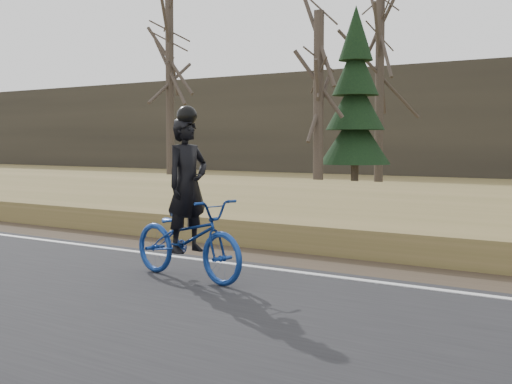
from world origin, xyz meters
The scene contains 12 objects.
ground centered at (0.00, 0.00, 0.00)m, with size 120.00×120.00×0.00m, color olive.
road centered at (0.00, -2.50, 0.03)m, with size 120.00×6.00×0.06m, color black.
edge_line centered at (0.00, 0.20, 0.07)m, with size 120.00×0.12×0.01m, color silver.
shoulder centered at (0.00, 1.20, 0.02)m, with size 120.00×1.60×0.04m, color #473A2B.
embankment centered at (0.00, 4.20, 0.22)m, with size 120.00×5.00×0.44m, color olive.
ballast centered at (0.00, 8.00, 0.23)m, with size 120.00×3.00×0.45m, color slate.
railroad centered at (0.00, 8.00, 0.53)m, with size 120.00×2.40×0.29m.
cyclist centered at (1.47, -1.01, 0.76)m, with size 2.07×0.96×2.23m.
bare_tree_far_left centered at (-13.52, 14.95, 4.16)m, with size 0.36×0.36×8.32m, color #493E35.
bare_tree_left centered at (-5.49, 18.77, 4.49)m, with size 0.36×0.36×8.98m, color #493E35.
bare_tree_near_left centered at (-5.15, 13.36, 3.16)m, with size 0.36×0.36×6.31m, color #493E35.
conifer centered at (-4.79, 15.36, 3.20)m, with size 2.60×2.60×6.77m.
Camera 1 is at (7.52, -7.88, 1.82)m, focal length 50.00 mm.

